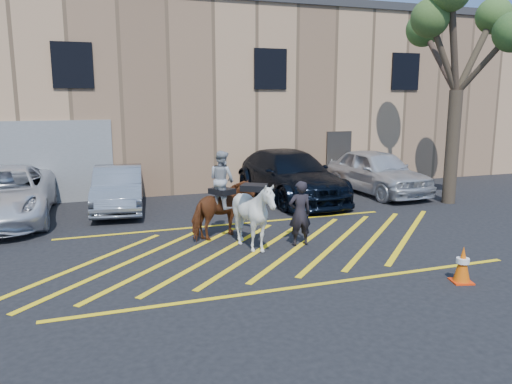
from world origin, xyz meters
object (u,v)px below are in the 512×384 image
object	(u,v)px
car_blue_suv	(289,175)
handler	(300,213)
mounted_bay	(222,203)
tree	(461,30)
traffic_cone	(463,264)
car_silver_sedan	(118,189)
car_white_suv	(377,171)
saddled_white	(254,215)
car_white_pickup	(3,195)

from	to	relation	value
car_blue_suv	handler	size ratio (longest dim) A/B	3.68
mounted_bay	tree	world-z (taller)	tree
mounted_bay	tree	distance (m)	9.86
traffic_cone	tree	xyz separation A→B (m)	(4.89, 6.19, 5.33)
car_silver_sedan	mounted_bay	distance (m)	4.78
traffic_cone	car_white_suv	bearing A→B (deg)	67.65
mounted_bay	saddled_white	world-z (taller)	mounted_bay
car_white_pickup	car_blue_suv	distance (m)	9.11
tree	car_silver_sedan	bearing A→B (deg)	166.44
car_blue_suv	traffic_cone	size ratio (longest dim) A/B	8.03
handler	tree	size ratio (longest dim) A/B	0.22
car_white_suv	saddled_white	xyz separation A→B (m)	(-6.65, -5.18, 0.03)
handler	saddled_white	distance (m)	1.19
car_white_pickup	handler	size ratio (longest dim) A/B	3.55
car_white_suv	traffic_cone	size ratio (longest dim) A/B	6.64
car_silver_sedan	traffic_cone	bearing A→B (deg)	-49.82
car_white_pickup	tree	xyz separation A→B (m)	(14.00, -2.17, 4.91)
tree	handler	bearing A→B (deg)	-157.44
tree	car_blue_suv	bearing A→B (deg)	153.81
car_white_pickup	tree	bearing A→B (deg)	-7.76
car_white_pickup	saddled_white	xyz separation A→B (m)	(5.95, -5.04, 0.07)
car_white_suv	handler	size ratio (longest dim) A/B	3.04
traffic_cone	tree	distance (m)	9.52
car_blue_suv	traffic_cone	xyz separation A→B (m)	(0.01, -8.60, -0.48)
car_silver_sedan	saddled_white	world-z (taller)	saddled_white
car_blue_suv	saddled_white	bearing A→B (deg)	-123.53
tree	car_white_pickup	bearing A→B (deg)	171.18
handler	car_blue_suv	bearing A→B (deg)	-108.62
handler	saddled_white	bearing A→B (deg)	2.93
car_white_pickup	tree	size ratio (longest dim) A/B	0.77
car_blue_suv	handler	world-z (taller)	car_blue_suv
handler	traffic_cone	distance (m)	3.91
handler	traffic_cone	bearing A→B (deg)	122.34
car_white_pickup	car_silver_sedan	size ratio (longest dim) A/B	1.34
mounted_bay	traffic_cone	world-z (taller)	mounted_bay
car_silver_sedan	tree	distance (m)	12.12
mounted_bay	saddled_white	distance (m)	1.33
car_white_pickup	saddled_white	bearing A→B (deg)	-39.21
saddled_white	tree	bearing A→B (deg)	19.64
mounted_bay	tree	xyz separation A→B (m)	(8.47, 1.61, 4.78)
car_blue_suv	saddled_white	xyz separation A→B (m)	(-3.15, -5.28, 0.00)
car_white_suv	tree	size ratio (longest dim) A/B	0.66
car_silver_sedan	handler	world-z (taller)	handler
mounted_bay	car_silver_sedan	bearing A→B (deg)	118.38
car_blue_suv	car_white_suv	world-z (taller)	car_blue_suv
traffic_cone	car_silver_sedan	bearing A→B (deg)	123.66
handler	mounted_bay	distance (m)	2.04
car_silver_sedan	traffic_cone	distance (m)	10.56
saddled_white	mounted_bay	bearing A→B (deg)	108.57
car_white_suv	mounted_bay	bearing A→B (deg)	-154.44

